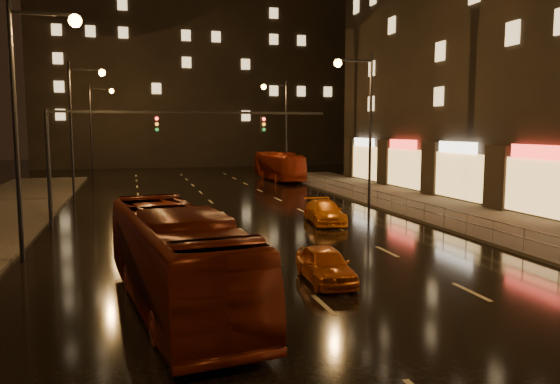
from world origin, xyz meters
name	(u,v)px	position (x,y,z in m)	size (l,w,h in m)	color
ground	(230,219)	(0.00, 20.00, 0.00)	(140.00, 140.00, 0.00)	black
sidewalk_right	(487,222)	(13.50, 15.00, 0.07)	(7.00, 70.00, 0.15)	#38332D
building_distant	(194,42)	(4.00, 72.00, 18.00)	(44.00, 16.00, 36.00)	black
traffic_signal	(137,137)	(-5.06, 20.00, 4.74)	(15.31, 0.32, 6.20)	black
railing_right	(407,202)	(10.20, 18.00, 0.90)	(0.05, 56.00, 1.00)	#99999E
bus_red	(176,258)	(-4.20, 5.01, 1.46)	(2.45, 10.45, 2.91)	#611B0D
bus_curb	(279,166)	(9.00, 42.68, 1.42)	(2.39, 10.20, 2.84)	maroon
taxi_near	(325,265)	(0.88, 6.32, 0.60)	(1.43, 3.54, 1.21)	#C35612
taxi_far	(325,212)	(4.85, 17.42, 0.62)	(1.73, 4.26, 1.24)	orange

